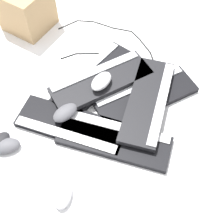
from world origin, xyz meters
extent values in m
plane|color=white|center=(0.00, 0.00, 0.00)|extent=(3.20, 3.20, 0.00)
cube|color=black|center=(0.13, 0.04, 0.01)|extent=(0.35, 0.46, 0.02)
cube|color=silver|center=(0.08, 0.07, 0.03)|extent=(0.24, 0.38, 0.01)
cube|color=black|center=(-0.05, 0.22, 0.01)|extent=(0.26, 0.46, 0.02)
cube|color=#B2B5BA|center=(-0.11, 0.20, 0.03)|extent=(0.15, 0.41, 0.01)
cube|color=black|center=(-0.20, 0.03, 0.01)|extent=(0.39, 0.44, 0.02)
cube|color=#B2B5BA|center=(-0.24, -0.01, 0.03)|extent=(0.29, 0.35, 0.01)
cube|color=black|center=(0.02, -0.11, 0.01)|extent=(0.36, 0.45, 0.02)
cube|color=silver|center=(0.07, -0.14, 0.03)|extent=(0.25, 0.38, 0.01)
cube|color=black|center=(-0.15, 0.04, 0.04)|extent=(0.27, 0.46, 0.02)
cube|color=#B2B5BA|center=(-0.20, 0.03, 0.06)|extent=(0.16, 0.41, 0.01)
cube|color=black|center=(-0.01, 0.21, 0.04)|extent=(0.46, 0.34, 0.02)
cube|color=silver|center=(0.02, 0.26, 0.06)|extent=(0.39, 0.23, 0.01)
ellipsoid|color=#4C4C51|center=(0.06, -0.37, 0.02)|extent=(0.07, 0.11, 0.04)
ellipsoid|color=#B7B7BC|center=(0.30, -0.18, 0.02)|extent=(0.12, 0.09, 0.04)
ellipsoid|color=silver|center=(-0.24, 0.23, 0.02)|extent=(0.13, 0.12, 0.04)
ellipsoid|color=silver|center=(-0.12, 0.04, 0.08)|extent=(0.12, 0.12, 0.04)
ellipsoid|color=#4C4C51|center=(-0.02, -0.13, 0.05)|extent=(0.11, 0.13, 0.04)
cylinder|color=black|center=(-0.15, 0.26, 0.00)|extent=(0.02, 0.12, 0.01)
cylinder|color=black|center=(-0.19, 0.16, 0.00)|extent=(0.06, 0.09, 0.01)
cylinder|color=black|center=(-0.24, 0.12, 0.00)|extent=(0.06, 0.01, 0.01)
cylinder|color=black|center=(-0.31, 0.10, 0.00)|extent=(0.08, 0.05, 0.01)
cylinder|color=black|center=(-0.36, 0.02, 0.00)|extent=(0.03, 0.11, 0.01)
cylinder|color=black|center=(-0.37, -0.07, 0.00)|extent=(0.02, 0.07, 0.01)
sphere|color=black|center=(-0.14, 0.32, 0.00)|extent=(0.01, 0.01, 0.01)
sphere|color=black|center=(-0.16, 0.20, 0.00)|extent=(0.01, 0.01, 0.01)
sphere|color=black|center=(-0.21, 0.12, 0.00)|extent=(0.01, 0.01, 0.01)
sphere|color=black|center=(-0.28, 0.12, 0.00)|extent=(0.01, 0.01, 0.01)
sphere|color=black|center=(-0.35, 0.08, 0.00)|extent=(0.01, 0.01, 0.01)
sphere|color=black|center=(-0.38, -0.04, 0.00)|extent=(0.01, 0.01, 0.01)
sphere|color=black|center=(-0.36, -0.11, 0.00)|extent=(0.01, 0.01, 0.01)
cylinder|color=black|center=(-0.14, 0.33, 0.00)|extent=(0.11, 0.04, 0.01)
cylinder|color=black|center=(-0.25, 0.31, 0.00)|extent=(0.12, 0.01, 0.01)
cylinder|color=black|center=(-0.36, 0.30, 0.00)|extent=(0.10, 0.03, 0.01)
cylinder|color=black|center=(-0.44, 0.27, 0.00)|extent=(0.07, 0.03, 0.01)
cylinder|color=black|center=(-0.49, 0.22, 0.00)|extent=(0.05, 0.09, 0.01)
cylinder|color=black|center=(-0.53, 0.15, 0.00)|extent=(0.04, 0.05, 0.01)
cylinder|color=black|center=(-0.57, 0.11, 0.00)|extent=(0.04, 0.05, 0.01)
cylinder|color=black|center=(-0.60, 0.05, 0.00)|extent=(0.03, 0.08, 0.01)
cylinder|color=black|center=(-0.59, -0.04, 0.00)|extent=(0.05, 0.10, 0.01)
sphere|color=black|center=(-0.08, 0.34, 0.00)|extent=(0.01, 0.01, 0.01)
sphere|color=black|center=(-0.19, 0.31, 0.00)|extent=(0.01, 0.01, 0.01)
sphere|color=black|center=(-0.31, 0.31, 0.00)|extent=(0.01, 0.01, 0.01)
sphere|color=black|center=(-0.41, 0.29, 0.00)|extent=(0.01, 0.01, 0.01)
sphere|color=black|center=(-0.47, 0.26, 0.00)|extent=(0.01, 0.01, 0.01)
sphere|color=black|center=(-0.51, 0.17, 0.00)|extent=(0.01, 0.01, 0.01)
sphere|color=black|center=(-0.55, 0.13, 0.00)|extent=(0.01, 0.01, 0.01)
sphere|color=black|center=(-0.58, 0.09, 0.00)|extent=(0.01, 0.01, 0.01)
sphere|color=black|center=(-0.61, 0.01, 0.00)|extent=(0.01, 0.01, 0.01)
sphere|color=black|center=(-0.57, -0.09, 0.00)|extent=(0.01, 0.01, 0.01)
cube|color=tan|center=(-0.63, -0.23, 0.11)|extent=(0.29, 0.29, 0.21)
camera|label=1|loc=(0.69, -0.09, 1.08)|focal=50.00mm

